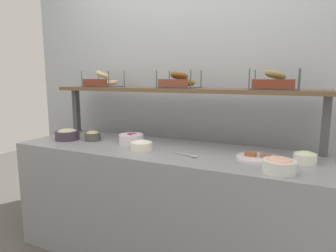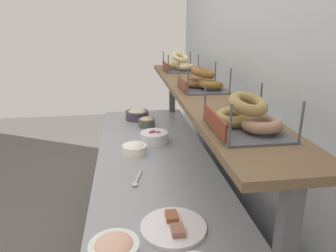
# 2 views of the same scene
# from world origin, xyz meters

# --- Properties ---
(back_wall) EXTENTS (3.43, 0.06, 2.40)m
(back_wall) POSITION_xyz_m (0.00, 0.55, 1.20)
(back_wall) COLOR #ABB2BA
(back_wall) RESTS_ON ground_plane
(deli_counter) EXTENTS (2.23, 0.70, 0.85)m
(deli_counter) POSITION_xyz_m (0.00, 0.00, 0.42)
(deli_counter) COLOR gray
(deli_counter) RESTS_ON ground_plane
(shelf_riser_left) EXTENTS (0.05, 0.05, 0.40)m
(shelf_riser_left) POSITION_xyz_m (-1.06, 0.27, 1.05)
(shelf_riser_left) COLOR #4C4C51
(shelf_riser_left) RESTS_ON deli_counter
(shelf_riser_right) EXTENTS (0.05, 0.05, 0.40)m
(shelf_riser_right) POSITION_xyz_m (1.06, 0.27, 1.05)
(shelf_riser_right) COLOR #4C4C51
(shelf_riser_right) RESTS_ON deli_counter
(upper_shelf) EXTENTS (2.19, 0.32, 0.03)m
(upper_shelf) POSITION_xyz_m (0.00, 0.27, 1.26)
(upper_shelf) COLOR brown
(upper_shelf) RESTS_ON shelf_riser_left
(bowl_cream_cheese) EXTENTS (0.16, 0.16, 0.08)m
(bowl_cream_cheese) POSITION_xyz_m (-0.10, -0.12, 0.89)
(bowl_cream_cheese) COLOR white
(bowl_cream_cheese) RESTS_ON deli_counter
(bowl_tuna_salad) EXTENTS (0.20, 0.20, 0.09)m
(bowl_tuna_salad) POSITION_xyz_m (-0.85, -0.07, 0.90)
(bowl_tuna_salad) COLOR #413345
(bowl_tuna_salad) RESTS_ON deli_counter
(bowl_hummus) EXTENTS (0.13, 0.13, 0.08)m
(bowl_hummus) POSITION_xyz_m (-0.64, 0.00, 0.89)
(bowl_hummus) COLOR #4C4E47
(bowl_hummus) RESTS_ON deli_counter
(bowl_lox_spread) EXTENTS (0.18, 0.18, 0.09)m
(bowl_lox_spread) POSITION_xyz_m (0.83, -0.22, 0.89)
(bowl_lox_spread) COLOR silver
(bowl_lox_spread) RESTS_ON deli_counter
(bowl_scallion_spread) EXTENTS (0.13, 0.13, 0.08)m
(bowl_scallion_spread) POSITION_xyz_m (0.95, 0.04, 0.89)
(bowl_scallion_spread) COLOR white
(bowl_scallion_spread) RESTS_ON deli_counter
(bowl_beet_salad) EXTENTS (0.19, 0.19, 0.09)m
(bowl_beet_salad) POSITION_xyz_m (-0.28, 0.02, 0.89)
(bowl_beet_salad) COLOR white
(bowl_beet_salad) RESTS_ON deli_counter
(serving_plate_white) EXTENTS (0.27, 0.27, 0.04)m
(serving_plate_white) POSITION_xyz_m (0.68, 0.01, 0.86)
(serving_plate_white) COLOR white
(serving_plate_white) RESTS_ON deli_counter
(serving_spoon_near_plate) EXTENTS (0.18, 0.06, 0.01)m
(serving_spoon_near_plate) POSITION_xyz_m (0.27, -0.12, 0.86)
(serving_spoon_near_plate) COLOR #B7B7BC
(serving_spoon_near_plate) RESTS_ON deli_counter
(bagel_basket_plain) EXTENTS (0.30, 0.26, 0.15)m
(bagel_basket_plain) POSITION_xyz_m (-0.73, 0.28, 1.33)
(bagel_basket_plain) COLOR #4C4C51
(bagel_basket_plain) RESTS_ON upper_shelf
(bagel_basket_cinnamon_raisin) EXTENTS (0.29, 0.25, 0.14)m
(bagel_basket_cinnamon_raisin) POSITION_xyz_m (0.01, 0.28, 1.33)
(bagel_basket_cinnamon_raisin) COLOR #4C4C51
(bagel_basket_cinnamon_raisin) RESTS_ON upper_shelf
(bagel_basket_everything) EXTENTS (0.31, 0.25, 0.14)m
(bagel_basket_everything) POSITION_xyz_m (0.73, 0.26, 1.33)
(bagel_basket_everything) COLOR #4C4C51
(bagel_basket_everything) RESTS_ON upper_shelf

